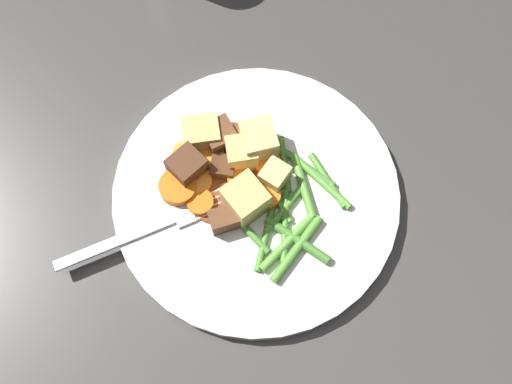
{
  "coord_description": "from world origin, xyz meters",
  "views": [
    {
      "loc": [
        -0.12,
        0.16,
        0.54
      ],
      "look_at": [
        0.0,
        0.0,
        0.01
      ],
      "focal_mm": 42.27,
      "sensor_mm": 36.0,
      "label": 1
    }
  ],
  "objects_px": {
    "potato_chunk_1": "(242,153)",
    "meat_chunk_0": "(237,139)",
    "carrot_slice_6": "(243,177)",
    "meat_chunk_3": "(220,136)",
    "carrot_slice_0": "(211,156)",
    "carrot_slice_7": "(199,182)",
    "carrot_slice_5": "(266,197)",
    "potato_chunk_0": "(259,142)",
    "dinner_plate": "(256,195)",
    "carrot_slice_3": "(200,202)",
    "carrot_slice_4": "(178,187)",
    "meat_chunk_1": "(225,165)",
    "carrot_slice_1": "(186,155)",
    "potato_chunk_2": "(201,134)",
    "potato_chunk_3": "(275,176)",
    "carrot_slice_2": "(266,162)",
    "meat_chunk_2": "(224,219)",
    "fork": "(153,227)",
    "meat_chunk_4": "(187,167)",
    "potato_chunk_4": "(242,197)"
  },
  "relations": [
    {
      "from": "meat_chunk_3",
      "to": "carrot_slice_5",
      "type": "bearing_deg",
      "value": 161.85
    },
    {
      "from": "carrot_slice_1",
      "to": "potato_chunk_3",
      "type": "height_order",
      "value": "potato_chunk_3"
    },
    {
      "from": "carrot_slice_4",
      "to": "potato_chunk_4",
      "type": "distance_m",
      "value": 0.06
    },
    {
      "from": "fork",
      "to": "carrot_slice_4",
      "type": "bearing_deg",
      "value": -85.54
    },
    {
      "from": "dinner_plate",
      "to": "meat_chunk_0",
      "type": "distance_m",
      "value": 0.06
    },
    {
      "from": "potato_chunk_2",
      "to": "dinner_plate",
      "type": "bearing_deg",
      "value": 169.66
    },
    {
      "from": "carrot_slice_5",
      "to": "potato_chunk_1",
      "type": "height_order",
      "value": "potato_chunk_1"
    },
    {
      "from": "potato_chunk_1",
      "to": "carrot_slice_0",
      "type": "bearing_deg",
      "value": 32.5
    },
    {
      "from": "potato_chunk_1",
      "to": "meat_chunk_4",
      "type": "relative_size",
      "value": 0.96
    },
    {
      "from": "carrot_slice_5",
      "to": "meat_chunk_3",
      "type": "distance_m",
      "value": 0.07
    },
    {
      "from": "carrot_slice_6",
      "to": "meat_chunk_3",
      "type": "relative_size",
      "value": 0.86
    },
    {
      "from": "carrot_slice_4",
      "to": "meat_chunk_3",
      "type": "xyz_separation_m",
      "value": [
        -0.0,
        -0.06,
        0.01
      ]
    },
    {
      "from": "meat_chunk_2",
      "to": "potato_chunk_2",
      "type": "bearing_deg",
      "value": -38.95
    },
    {
      "from": "carrot_slice_4",
      "to": "carrot_slice_5",
      "type": "bearing_deg",
      "value": -151.18
    },
    {
      "from": "carrot_slice_3",
      "to": "carrot_slice_1",
      "type": "bearing_deg",
      "value": -37.32
    },
    {
      "from": "carrot_slice_6",
      "to": "potato_chunk_3",
      "type": "height_order",
      "value": "potato_chunk_3"
    },
    {
      "from": "carrot_slice_4",
      "to": "potato_chunk_1",
      "type": "relative_size",
      "value": 1.22
    },
    {
      "from": "carrot_slice_3",
      "to": "meat_chunk_2",
      "type": "bearing_deg",
      "value": 177.43
    },
    {
      "from": "potato_chunk_0",
      "to": "meat_chunk_0",
      "type": "xyz_separation_m",
      "value": [
        0.02,
        0.01,
        -0.01
      ]
    },
    {
      "from": "meat_chunk_3",
      "to": "potato_chunk_1",
      "type": "bearing_deg",
      "value": 173.89
    },
    {
      "from": "potato_chunk_4",
      "to": "fork",
      "type": "distance_m",
      "value": 0.09
    },
    {
      "from": "carrot_slice_4",
      "to": "carrot_slice_5",
      "type": "xyz_separation_m",
      "value": [
        -0.07,
        -0.04,
        -0.0
      ]
    },
    {
      "from": "carrot_slice_2",
      "to": "meat_chunk_0",
      "type": "distance_m",
      "value": 0.04
    },
    {
      "from": "carrot_slice_4",
      "to": "carrot_slice_7",
      "type": "relative_size",
      "value": 1.45
    },
    {
      "from": "carrot_slice_4",
      "to": "potato_chunk_2",
      "type": "relative_size",
      "value": 1.02
    },
    {
      "from": "carrot_slice_4",
      "to": "meat_chunk_3",
      "type": "relative_size",
      "value": 1.24
    },
    {
      "from": "carrot_slice_5",
      "to": "potato_chunk_0",
      "type": "xyz_separation_m",
      "value": [
        0.04,
        -0.04,
        0.01
      ]
    },
    {
      "from": "meat_chunk_1",
      "to": "carrot_slice_0",
      "type": "bearing_deg",
      "value": -3.65
    },
    {
      "from": "dinner_plate",
      "to": "carrot_slice_4",
      "type": "bearing_deg",
      "value": 33.98
    },
    {
      "from": "carrot_slice_6",
      "to": "meat_chunk_3",
      "type": "height_order",
      "value": "meat_chunk_3"
    },
    {
      "from": "potato_chunk_1",
      "to": "meat_chunk_0",
      "type": "relative_size",
      "value": 1.22
    },
    {
      "from": "potato_chunk_4",
      "to": "potato_chunk_3",
      "type": "bearing_deg",
      "value": -108.78
    },
    {
      "from": "carrot_slice_1",
      "to": "carrot_slice_6",
      "type": "height_order",
      "value": "carrot_slice_6"
    },
    {
      "from": "carrot_slice_3",
      "to": "potato_chunk_3",
      "type": "height_order",
      "value": "potato_chunk_3"
    },
    {
      "from": "potato_chunk_1",
      "to": "carrot_slice_2",
      "type": "bearing_deg",
      "value": -155.56
    },
    {
      "from": "carrot_slice_4",
      "to": "fork",
      "type": "height_order",
      "value": "carrot_slice_4"
    },
    {
      "from": "potato_chunk_3",
      "to": "meat_chunk_1",
      "type": "relative_size",
      "value": 1.12
    },
    {
      "from": "carrot_slice_0",
      "to": "meat_chunk_3",
      "type": "distance_m",
      "value": 0.02
    },
    {
      "from": "potato_chunk_2",
      "to": "meat_chunk_1",
      "type": "xyz_separation_m",
      "value": [
        -0.04,
        0.01,
        -0.01
      ]
    },
    {
      "from": "dinner_plate",
      "to": "potato_chunk_1",
      "type": "bearing_deg",
      "value": -32.37
    },
    {
      "from": "meat_chunk_3",
      "to": "meat_chunk_2",
      "type": "bearing_deg",
      "value": 129.79
    },
    {
      "from": "meat_chunk_1",
      "to": "carrot_slice_1",
      "type": "bearing_deg",
      "value": 17.16
    },
    {
      "from": "carrot_slice_4",
      "to": "meat_chunk_1",
      "type": "bearing_deg",
      "value": -117.39
    },
    {
      "from": "carrot_slice_6",
      "to": "carrot_slice_0",
      "type": "bearing_deg",
      "value": -0.05
    },
    {
      "from": "carrot_slice_0",
      "to": "carrot_slice_7",
      "type": "bearing_deg",
      "value": 103.69
    },
    {
      "from": "potato_chunk_1",
      "to": "meat_chunk_4",
      "type": "height_order",
      "value": "same"
    },
    {
      "from": "dinner_plate",
      "to": "carrot_slice_3",
      "type": "xyz_separation_m",
      "value": [
        0.03,
        0.04,
        0.01
      ]
    },
    {
      "from": "dinner_plate",
      "to": "fork",
      "type": "height_order",
      "value": "fork"
    },
    {
      "from": "carrot_slice_4",
      "to": "carrot_slice_6",
      "type": "bearing_deg",
      "value": -134.03
    },
    {
      "from": "potato_chunk_0",
      "to": "potato_chunk_4",
      "type": "relative_size",
      "value": 0.98
    }
  ]
}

